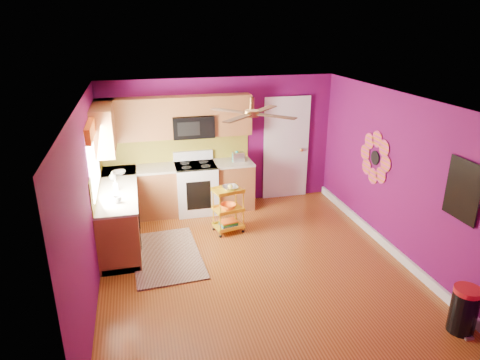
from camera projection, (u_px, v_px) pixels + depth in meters
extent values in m
plane|color=brown|center=(254.00, 265.00, 6.49)|extent=(5.00, 5.00, 0.00)
cube|color=#600B4E|center=(220.00, 142.00, 8.33)|extent=(4.50, 0.04, 2.50)
cube|color=#600B4E|center=(331.00, 289.00, 3.78)|extent=(4.50, 0.04, 2.50)
cube|color=#600B4E|center=(88.00, 203.00, 5.55)|extent=(0.04, 5.00, 2.50)
cube|color=#600B4E|center=(396.00, 175.00, 6.55)|extent=(0.04, 5.00, 2.50)
cube|color=silver|center=(256.00, 100.00, 5.61)|extent=(4.50, 5.00, 0.04)
cube|color=white|center=(385.00, 244.00, 6.96)|extent=(0.05, 4.90, 0.14)
cube|color=brown|center=(120.00, 214.00, 7.12)|extent=(0.60, 2.30, 0.90)
cube|color=brown|center=(180.00, 190.00, 8.14)|extent=(2.80, 0.60, 0.90)
cube|color=beige|center=(117.00, 188.00, 6.96)|extent=(0.63, 2.30, 0.04)
cube|color=beige|center=(179.00, 167.00, 7.98)|extent=(2.80, 0.63, 0.04)
cube|color=black|center=(122.00, 236.00, 7.26)|extent=(0.54, 2.30, 0.10)
cube|color=black|center=(181.00, 209.00, 8.28)|extent=(2.80, 0.54, 0.10)
cube|color=white|center=(196.00, 189.00, 8.18)|extent=(0.76, 0.66, 0.92)
cube|color=black|center=(195.00, 166.00, 8.02)|extent=(0.76, 0.62, 0.03)
cube|color=white|center=(193.00, 155.00, 8.23)|extent=(0.76, 0.06, 0.18)
cube|color=black|center=(199.00, 195.00, 7.89)|extent=(0.45, 0.02, 0.55)
cube|color=brown|center=(134.00, 119.00, 7.62)|extent=(1.32, 0.33, 0.75)
cube|color=brown|center=(231.00, 114.00, 8.02)|extent=(0.72, 0.33, 0.75)
cube|color=brown|center=(192.00, 105.00, 7.78)|extent=(0.76, 0.33, 0.34)
cube|color=brown|center=(104.00, 127.00, 7.07)|extent=(0.33, 1.30, 0.75)
cube|color=black|center=(193.00, 126.00, 7.88)|extent=(0.76, 0.38, 0.40)
cube|color=olive|center=(177.00, 148.00, 8.15)|extent=(2.80, 0.01, 0.51)
cube|color=olive|center=(97.00, 173.00, 6.80)|extent=(0.01, 2.30, 0.51)
cube|color=white|center=(93.00, 158.00, 6.40)|extent=(0.03, 1.20, 1.00)
cube|color=orange|center=(91.00, 127.00, 6.25)|extent=(0.08, 1.35, 0.22)
cube|color=white|center=(286.00, 149.00, 8.68)|extent=(0.85, 0.04, 2.05)
cube|color=white|center=(286.00, 150.00, 8.67)|extent=(0.95, 0.02, 2.15)
sphere|color=#BF8C3F|center=(301.00, 150.00, 8.71)|extent=(0.07, 0.07, 0.07)
cylinder|color=black|center=(375.00, 158.00, 7.06)|extent=(0.01, 0.24, 0.24)
cube|color=teal|center=(464.00, 190.00, 5.17)|extent=(0.03, 0.52, 0.72)
cube|color=black|center=(463.00, 190.00, 5.17)|extent=(0.01, 0.56, 0.76)
cylinder|color=#BF8C3F|center=(252.00, 103.00, 5.82)|extent=(0.06, 0.06, 0.16)
cylinder|color=#BF8C3F|center=(252.00, 113.00, 5.87)|extent=(0.20, 0.20, 0.08)
cube|color=#4C2D19|center=(265.00, 109.00, 6.18)|extent=(0.47, 0.47, 0.01)
cube|color=#4C2D19|center=(229.00, 111.00, 6.06)|extent=(0.47, 0.47, 0.01)
cube|color=#4C2D19|center=(237.00, 118.00, 5.57)|extent=(0.47, 0.47, 0.01)
cube|color=#4C2D19|center=(277.00, 116.00, 5.69)|extent=(0.47, 0.47, 0.01)
cube|color=black|center=(167.00, 255.00, 6.72)|extent=(1.11, 1.72, 0.02)
cylinder|color=yellow|center=(220.00, 216.00, 7.16)|extent=(0.02, 0.02, 0.75)
cylinder|color=yellow|center=(243.00, 211.00, 7.33)|extent=(0.02, 0.02, 0.75)
cylinder|color=yellow|center=(213.00, 209.00, 7.41)|extent=(0.02, 0.02, 0.75)
cylinder|color=yellow|center=(236.00, 205.00, 7.59)|extent=(0.02, 0.02, 0.75)
sphere|color=black|center=(221.00, 236.00, 7.29)|extent=(0.05, 0.05, 0.05)
sphere|color=black|center=(243.00, 231.00, 7.47)|extent=(0.05, 0.05, 0.05)
sphere|color=black|center=(214.00, 229.00, 7.54)|extent=(0.05, 0.05, 0.05)
sphere|color=black|center=(236.00, 224.00, 7.72)|extent=(0.05, 0.05, 0.05)
cube|color=yellow|center=(228.00, 191.00, 7.25)|extent=(0.55, 0.45, 0.03)
cube|color=yellow|center=(228.00, 209.00, 7.37)|extent=(0.55, 0.45, 0.03)
cube|color=yellow|center=(228.00, 226.00, 7.48)|extent=(0.55, 0.45, 0.03)
imported|color=beige|center=(230.00, 188.00, 7.25)|extent=(0.32, 0.32, 0.07)
sphere|color=yellow|center=(230.00, 187.00, 7.24)|extent=(0.09, 0.09, 0.09)
imported|color=orange|center=(228.00, 206.00, 7.35)|extent=(0.33, 0.33, 0.09)
cube|color=navy|center=(228.00, 224.00, 7.47)|extent=(0.32, 0.27, 0.04)
cube|color=#267233|center=(228.00, 223.00, 7.45)|extent=(0.32, 0.27, 0.03)
cube|color=orange|center=(228.00, 221.00, 7.44)|extent=(0.32, 0.27, 0.03)
cylinder|color=black|center=(463.00, 312.00, 5.02)|extent=(0.33, 0.33, 0.53)
cylinder|color=red|center=(468.00, 291.00, 4.92)|extent=(0.31, 0.31, 0.06)
cube|color=beige|center=(469.00, 338.00, 4.97)|extent=(0.11, 0.06, 0.03)
cylinder|color=teal|center=(237.00, 157.00, 8.20)|extent=(0.18, 0.18, 0.16)
sphere|color=teal|center=(237.00, 152.00, 8.16)|extent=(0.06, 0.06, 0.06)
cube|color=beige|center=(238.00, 157.00, 8.18)|extent=(0.22, 0.15, 0.18)
imported|color=#EA3F72|center=(116.00, 185.00, 6.79)|extent=(0.08, 0.08, 0.18)
imported|color=white|center=(113.00, 176.00, 7.22)|extent=(0.12, 0.12, 0.16)
imported|color=white|center=(119.00, 173.00, 7.51)|extent=(0.23, 0.23, 0.06)
imported|color=white|center=(117.00, 200.00, 6.32)|extent=(0.13, 0.13, 0.10)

